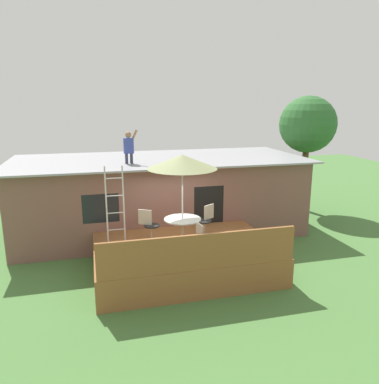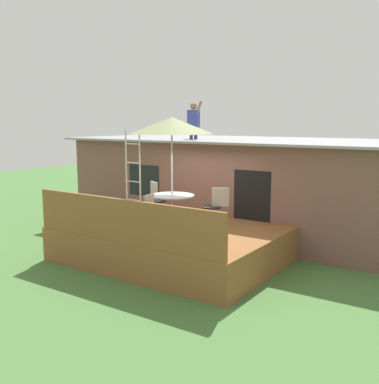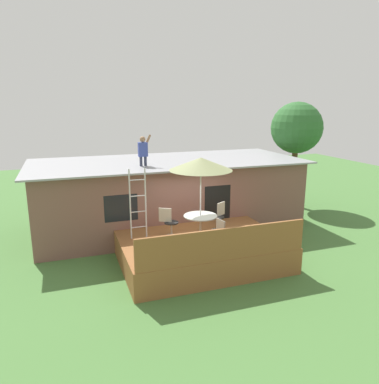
{
  "view_description": "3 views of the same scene",
  "coord_description": "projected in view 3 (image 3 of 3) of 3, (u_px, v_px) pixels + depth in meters",
  "views": [
    {
      "loc": [
        -2.33,
        -9.69,
        4.72
      ],
      "look_at": [
        0.43,
        0.97,
        2.06
      ],
      "focal_mm": 35.04,
      "sensor_mm": 36.0,
      "label": 1
    },
    {
      "loc": [
        6.14,
        -8.37,
        3.26
      ],
      "look_at": [
        -0.28,
        1.1,
        1.45
      ],
      "focal_mm": 42.25,
      "sensor_mm": 36.0,
      "label": 2
    },
    {
      "loc": [
        -3.88,
        -10.01,
        4.91
      ],
      "look_at": [
        -0.01,
        1.06,
        2.04
      ],
      "focal_mm": 34.16,
      "sensor_mm": 36.0,
      "label": 3
    }
  ],
  "objects": [
    {
      "name": "patio_chair_right",
      "position": [
        219.0,
        217.0,
        12.04
      ],
      "size": [
        0.57,
        0.45,
        0.92
      ],
      "rotation": [
        0.0,
        0.0,
        -2.58
      ],
      "color": "#A59E8C",
      "rests_on": "deck"
    },
    {
      "name": "patio_table",
      "position": [
        200.0,
        220.0,
        11.25
      ],
      "size": [
        1.04,
        1.04,
        0.74
      ],
      "color": "#A59E8C",
      "rests_on": "deck"
    },
    {
      "name": "deck",
      "position": [
        201.0,
        250.0,
        11.5
      ],
      "size": [
        4.95,
        3.58,
        0.8
      ],
      "primitive_type": "cube",
      "color": "brown",
      "rests_on": "ground"
    },
    {
      "name": "patio_umbrella",
      "position": [
        201.0,
        164.0,
        10.83
      ],
      "size": [
        1.9,
        1.9,
        2.54
      ],
      "color": "silver",
      "rests_on": "deck"
    },
    {
      "name": "ground_plane",
      "position": [
        201.0,
        262.0,
        11.59
      ],
      "size": [
        40.0,
        40.0,
        0.0
      ],
      "primitive_type": "plane",
      "color": "#477538"
    },
    {
      "name": "patio_chair_left",
      "position": [
        169.0,
        223.0,
        11.45
      ],
      "size": [
        0.58,
        0.44,
        0.92
      ],
      "rotation": [
        0.0,
        0.0,
        -0.51
      ],
      "color": "#A59E8C",
      "rests_on": "deck"
    },
    {
      "name": "patio_chair_near",
      "position": [
        218.0,
        234.0,
        10.46
      ],
      "size": [
        0.44,
        0.62,
        0.92
      ],
      "rotation": [
        0.0,
        0.0,
        1.75
      ],
      "color": "#A59E8C",
      "rests_on": "deck"
    },
    {
      "name": "step_ladder",
      "position": [
        138.0,
        204.0,
        11.19
      ],
      "size": [
        0.52,
        0.04,
        2.2
      ],
      "color": "silver",
      "rests_on": "deck"
    },
    {
      "name": "deck_railing",
      "position": [
        225.0,
        244.0,
        9.7
      ],
      "size": [
        4.85,
        0.08,
        0.9
      ],
      "primitive_type": "cube",
      "color": "brown",
      "rests_on": "deck"
    },
    {
      "name": "backyard_tree",
      "position": [
        297.0,
        129.0,
        17.1
      ],
      "size": [
        2.4,
        2.4,
        4.98
      ],
      "color": "brown",
      "rests_on": "ground"
    },
    {
      "name": "person_figure",
      "position": [
        143.0,
        149.0,
        12.86
      ],
      "size": [
        0.47,
        0.2,
        1.11
      ],
      "color": "#33384C",
      "rests_on": "house"
    },
    {
      "name": "house",
      "position": [
        169.0,
        194.0,
        14.57
      ],
      "size": [
        10.5,
        4.5,
        2.73
      ],
      "color": "brown",
      "rests_on": "ground"
    }
  ]
}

